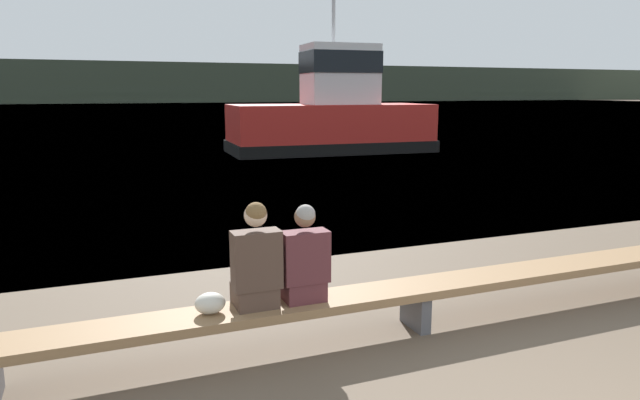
{
  "coord_description": "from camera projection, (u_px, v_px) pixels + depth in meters",
  "views": [
    {
      "loc": [
        -3.43,
        -1.64,
        2.44
      ],
      "look_at": [
        -0.31,
        6.22,
        0.82
      ],
      "focal_mm": 32.0,
      "sensor_mm": 36.0,
      "label": 1
    }
  ],
  "objects": [
    {
      "name": "water_surface",
      "position": [
        108.0,
        103.0,
        118.16
      ],
      "size": [
        240.0,
        240.0,
        0.0
      ],
      "primitive_type": "plane",
      "color": "#386084",
      "rests_on": "ground"
    },
    {
      "name": "tugboat_red",
      "position": [
        332.0,
        118.0,
        23.01
      ],
      "size": [
        8.3,
        3.79,
        6.6
      ],
      "rotation": [
        0.0,
        0.0,
        1.52
      ],
      "color": "red",
      "rests_on": "water_surface"
    },
    {
      "name": "person_left",
      "position": [
        256.0,
        263.0,
        5.2
      ],
      "size": [
        0.44,
        0.4,
        1.0
      ],
      "color": "#4C382D",
      "rests_on": "bench_main"
    },
    {
      "name": "far_shoreline",
      "position": [
        107.0,
        82.0,
        116.2
      ],
      "size": [
        600.0,
        12.0,
        8.17
      ],
      "primitive_type": "cube",
      "color": "#384233",
      "rests_on": "ground"
    },
    {
      "name": "person_right",
      "position": [
        304.0,
        261.0,
        5.38
      ],
      "size": [
        0.44,
        0.4,
        0.94
      ],
      "color": "#56282D",
      "rests_on": "bench_main"
    },
    {
      "name": "shopping_bag",
      "position": [
        210.0,
        303.0,
        5.12
      ],
      "size": [
        0.28,
        0.22,
        0.19
      ],
      "color": "beige",
      "rests_on": "bench_main"
    },
    {
      "name": "bench_main",
      "position": [
        416.0,
        292.0,
        5.91
      ],
      "size": [
        8.39,
        0.51,
        0.47
      ],
      "color": "#8E6B47",
      "rests_on": "ground"
    }
  ]
}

